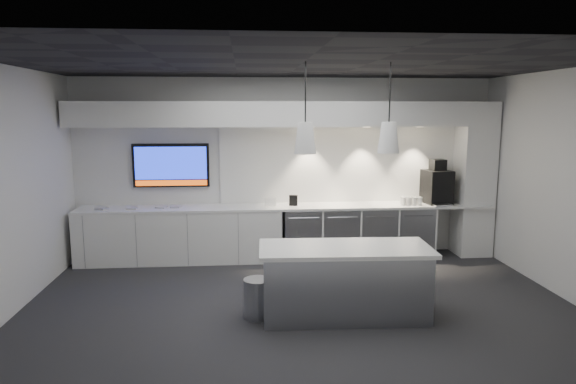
{
  "coord_description": "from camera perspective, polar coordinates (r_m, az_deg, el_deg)",
  "views": [
    {
      "loc": [
        -0.68,
        -6.14,
        2.46
      ],
      "look_at": [
        -0.07,
        1.1,
        1.3
      ],
      "focal_mm": 32.0,
      "sensor_mm": 36.0,
      "label": 1
    }
  ],
  "objects": [
    {
      "name": "fridge_unit_c",
      "position": [
        8.83,
        9.69,
        -4.39
      ],
      "size": [
        0.6,
        0.61,
        0.85
      ],
      "primitive_type": "cube",
      "color": "#93959B",
      "rests_on": "floor"
    },
    {
      "name": "tray_a",
      "position": [
        8.7,
        -20.01,
        -1.74
      ],
      "size": [
        0.2,
        0.2,
        0.02
      ],
      "primitive_type": "cube",
      "rotation": [
        0.0,
        0.0,
        -0.34
      ],
      "color": "#B1B1B1",
      "rests_on": "back_counter"
    },
    {
      "name": "pendant_right",
      "position": [
        6.06,
        11.11,
        5.99
      ],
      "size": [
        0.25,
        0.25,
        1.06
      ],
      "color": "white",
      "rests_on": "ceiling"
    },
    {
      "name": "left_base_cabinets",
      "position": [
        8.63,
        -11.85,
        -4.75
      ],
      "size": [
        3.3,
        0.63,
        0.86
      ],
      "primitive_type": "cube",
      "color": "white",
      "rests_on": "floor"
    },
    {
      "name": "cup_cluster",
      "position": [
        8.78,
        13.53,
        -0.97
      ],
      "size": [
        0.34,
        0.16,
        0.14
      ],
      "primitive_type": null,
      "color": "white",
      "rests_on": "back_counter"
    },
    {
      "name": "ceiling",
      "position": [
        6.2,
        1.53,
        14.05
      ],
      "size": [
        7.0,
        7.0,
        0.0
      ],
      "primitive_type": "plane",
      "rotation": [
        3.14,
        0.0,
        0.0
      ],
      "color": "black",
      "rests_on": "wall_back"
    },
    {
      "name": "pendant_left",
      "position": [
        5.87,
        1.93,
        6.06
      ],
      "size": [
        0.25,
        0.25,
        1.06
      ],
      "color": "white",
      "rests_on": "ceiling"
    },
    {
      "name": "wall_front",
      "position": [
        3.82,
        5.58,
        -5.54
      ],
      "size": [
        7.0,
        0.0,
        7.0
      ],
      "primitive_type": "plane",
      "rotation": [
        -1.57,
        0.0,
        0.0
      ],
      "color": "white",
      "rests_on": "floor"
    },
    {
      "name": "back_counter",
      "position": [
        8.49,
        -0.15,
        -1.67
      ],
      "size": [
        6.8,
        0.65,
        0.04
      ],
      "primitive_type": "cube",
      "color": "white",
      "rests_on": "left_base_cabinets"
    },
    {
      "name": "tray_c",
      "position": [
        8.55,
        -13.9,
        -1.64
      ],
      "size": [
        0.19,
        0.19,
        0.02
      ],
      "primitive_type": "cube",
      "rotation": [
        0.0,
        0.0,
        -0.19
      ],
      "color": "#B1B1B1",
      "rests_on": "back_counter"
    },
    {
      "name": "bin",
      "position": [
        6.28,
        -3.4,
        -11.69
      ],
      "size": [
        0.44,
        0.44,
        0.47
      ],
      "primitive_type": "cylinder",
      "rotation": [
        0.0,
        0.0,
        0.38
      ],
      "color": "#93959B",
      "rests_on": "floor"
    },
    {
      "name": "island",
      "position": [
        6.28,
        6.31,
        -9.83
      ],
      "size": [
        2.07,
        0.95,
        0.86
      ],
      "rotation": [
        0.0,
        0.0,
        -0.04
      ],
      "color": "#93959B",
      "rests_on": "floor"
    },
    {
      "name": "wall_back",
      "position": [
        8.72,
        -0.32,
        2.74
      ],
      "size": [
        7.0,
        0.0,
        7.0
      ],
      "primitive_type": "plane",
      "rotation": [
        1.57,
        0.0,
        0.0
      ],
      "color": "white",
      "rests_on": "floor"
    },
    {
      "name": "sign_white",
      "position": [
        8.43,
        -1.97,
        -1.13
      ],
      "size": [
        0.18,
        0.05,
        0.14
      ],
      "primitive_type": "cube",
      "rotation": [
        0.0,
        0.0,
        0.14
      ],
      "color": "white",
      "rests_on": "back_counter"
    },
    {
      "name": "tray_d",
      "position": [
        8.53,
        -12.33,
        -1.61
      ],
      "size": [
        0.18,
        0.18,
        0.02
      ],
      "primitive_type": "cube",
      "rotation": [
        0.0,
        0.0,
        -0.16
      ],
      "color": "#B1B1B1",
      "rests_on": "back_counter"
    },
    {
      "name": "soffit",
      "position": [
        8.37,
        -0.17,
        8.65
      ],
      "size": [
        6.9,
        0.6,
        0.4
      ],
      "primitive_type": "cube",
      "color": "white",
      "rests_on": "wall_back"
    },
    {
      "name": "sign_black",
      "position": [
        8.47,
        0.59,
        -0.94
      ],
      "size": [
        0.14,
        0.04,
        0.18
      ],
      "primitive_type": "cube",
      "rotation": [
        0.0,
        0.0,
        -0.11
      ],
      "color": "black",
      "rests_on": "back_counter"
    },
    {
      "name": "wall_tv",
      "position": [
        8.72,
        -12.86,
        2.9
      ],
      "size": [
        1.25,
        0.07,
        0.72
      ],
      "color": "black",
      "rests_on": "wall_back"
    },
    {
      "name": "coffee_machine",
      "position": [
        9.03,
        16.22,
        0.72
      ],
      "size": [
        0.46,
        0.62,
        0.75
      ],
      "rotation": [
        0.0,
        0.0,
        0.11
      ],
      "color": "black",
      "rests_on": "back_counter"
    },
    {
      "name": "backsplash",
      "position": [
        8.87,
        7.45,
        3.09
      ],
      "size": [
        4.6,
        0.03,
        1.3
      ],
      "primitive_type": "cube",
      "color": "white",
      "rests_on": "wall_back"
    },
    {
      "name": "fridge_unit_d",
      "position": [
        9.01,
        13.58,
        -4.25
      ],
      "size": [
        0.6,
        0.61,
        0.85
      ],
      "primitive_type": "cube",
      "color": "#93959B",
      "rests_on": "floor"
    },
    {
      "name": "column",
      "position": [
        9.27,
        19.97,
        1.32
      ],
      "size": [
        0.55,
        0.55,
        2.6
      ],
      "primitive_type": "cube",
      "color": "white",
      "rests_on": "floor"
    },
    {
      "name": "wall_right",
      "position": [
        7.49,
        29.16,
        0.54
      ],
      "size": [
        0.0,
        7.0,
        7.0
      ],
      "primitive_type": "plane",
      "rotation": [
        1.57,
        0.0,
        -1.57
      ],
      "color": "white",
      "rests_on": "floor"
    },
    {
      "name": "wall_left",
      "position": [
        6.82,
        -29.18,
        -0.19
      ],
      "size": [
        0.0,
        7.0,
        7.0
      ],
      "primitive_type": "plane",
      "rotation": [
        1.57,
        0.0,
        1.57
      ],
      "color": "white",
      "rests_on": "floor"
    },
    {
      "name": "fridge_unit_a",
      "position": [
        8.61,
        1.52,
        -4.62
      ],
      "size": [
        0.6,
        0.61,
        0.85
      ],
      "primitive_type": "cube",
      "color": "#93959B",
      "rests_on": "floor"
    },
    {
      "name": "fridge_unit_b",
      "position": [
        8.7,
        5.66,
        -4.51
      ],
      "size": [
        0.6,
        0.61,
        0.85
      ],
      "primitive_type": "cube",
      "color": "#93959B",
      "rests_on": "floor"
    },
    {
      "name": "tray_b",
      "position": [
        8.57,
        -16.98,
        -1.75
      ],
      "size": [
        0.17,
        0.17,
        0.02
      ],
      "primitive_type": "cube",
      "rotation": [
        0.0,
        0.0,
        0.03
      ],
      "color": "#B1B1B1",
      "rests_on": "back_counter"
    },
    {
      "name": "floor",
      "position": [
        6.65,
        1.42,
        -12.66
      ],
      "size": [
        7.0,
        7.0,
        0.0
      ],
      "primitive_type": "plane",
      "color": "#29292B",
      "rests_on": "ground"
    }
  ]
}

